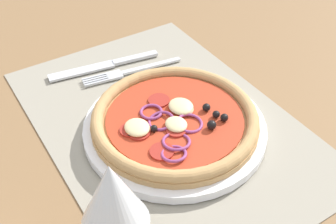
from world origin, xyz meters
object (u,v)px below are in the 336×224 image
plate (175,127)px  fork (127,72)px  wine_glass (113,199)px  knife (103,66)px  pizza (175,119)px

plate → fork: 16.84cm
fork → wine_glass: bearing=68.7°
plate → knife: 20.81cm
plate → pizza: (-0.05, 0.09, 1.77)cm
pizza → wine_glass: bearing=129.8°
fork → knife: (3.93, 2.72, 0.03)cm
pizza → fork: 17.03cm
fork → knife: size_ratio=0.90×
wine_glass → fork: bearing=-29.5°
plate → knife: bearing=4.8°
fork → wine_glass: 36.06cm
plate → pizza: bearing=118.3°
knife → wine_glass: bearing=75.9°
pizza → wine_glass: wine_glass is taller
knife → pizza: bearing=103.4°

